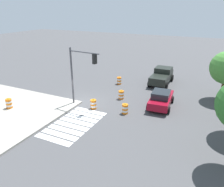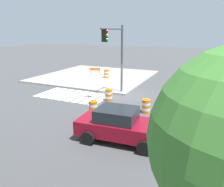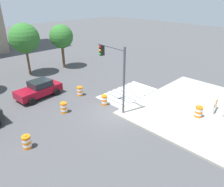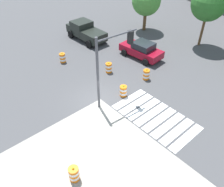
# 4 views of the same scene
# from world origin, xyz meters

# --- Properties ---
(ground_plane) EXTENTS (120.00, 120.00, 0.00)m
(ground_plane) POSITION_xyz_m (0.00, 0.00, 0.00)
(ground_plane) COLOR #474749
(crosswalk_stripes) EXTENTS (5.85, 3.20, 0.02)m
(crosswalk_stripes) POSITION_xyz_m (4.00, 1.80, 0.01)
(crosswalk_stripes) COLOR silver
(crosswalk_stripes) RESTS_ON ground
(sports_car) EXTENTS (4.43, 2.39, 1.63)m
(sports_car) POSITION_xyz_m (-2.61, 7.39, 0.81)
(sports_car) COLOR maroon
(sports_car) RESTS_ON ground
(pickup_truck) EXTENTS (5.18, 2.40, 1.92)m
(pickup_truck) POSITION_xyz_m (-9.71, 5.71, 0.97)
(pickup_truck) COLOR black
(pickup_truck) RESTS_ON ground
(traffic_barrel_near_corner) EXTENTS (0.56, 0.56, 1.02)m
(traffic_barrel_near_corner) POSITION_xyz_m (0.33, 4.86, 0.45)
(traffic_barrel_near_corner) COLOR orange
(traffic_barrel_near_corner) RESTS_ON ground
(traffic_barrel_crosswalk_end) EXTENTS (0.56, 0.56, 1.02)m
(traffic_barrel_crosswalk_end) POSITION_xyz_m (0.71, 1.76, 0.45)
(traffic_barrel_crosswalk_end) COLOR orange
(traffic_barrel_crosswalk_end) RESTS_ON ground
(traffic_barrel_median_near) EXTENTS (0.56, 0.56, 1.02)m
(traffic_barrel_median_near) POSITION_xyz_m (-2.67, 3.16, 0.45)
(traffic_barrel_median_near) COLOR orange
(traffic_barrel_median_near) RESTS_ON ground
(traffic_barrel_median_far) EXTENTS (0.56, 0.56, 1.02)m
(traffic_barrel_median_far) POSITION_xyz_m (-6.97, 0.99, 0.45)
(traffic_barrel_median_far) COLOR orange
(traffic_barrel_median_far) RESTS_ON ground
(traffic_barrel_on_sidewalk) EXTENTS (0.56, 0.56, 1.02)m
(traffic_barrel_on_sidewalk) POSITION_xyz_m (4.34, -5.33, 0.60)
(traffic_barrel_on_sidewalk) COLOR orange
(traffic_barrel_on_sidewalk) RESTS_ON sidewalk_corner
(traffic_light_pole) EXTENTS (0.52, 3.28, 5.50)m
(traffic_light_pole) POSITION_xyz_m (0.69, 0.53, 3.91)
(traffic_light_pole) COLOR #4C4C51
(traffic_light_pole) RESTS_ON sidewalk_corner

